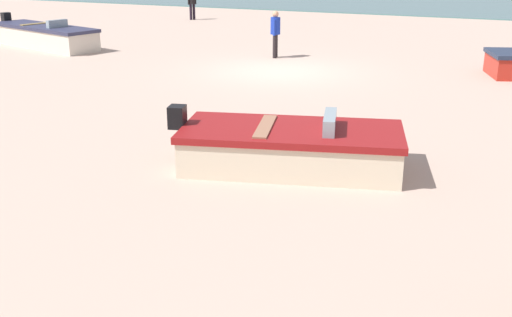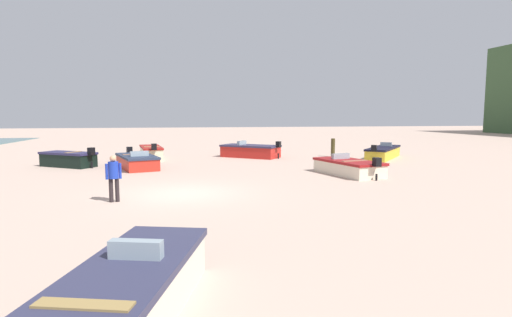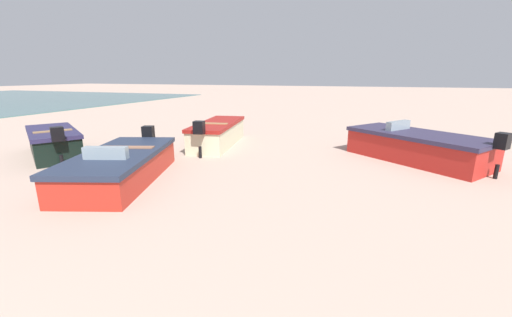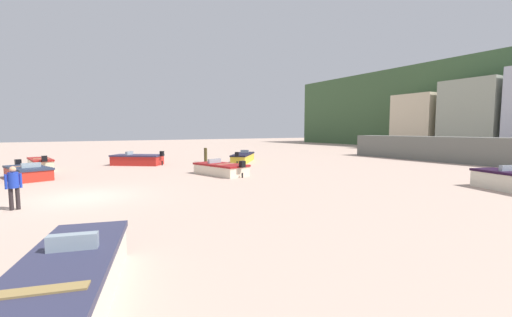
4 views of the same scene
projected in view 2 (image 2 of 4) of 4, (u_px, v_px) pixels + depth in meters
The scene contains 10 objects.
ground_plane at pixel (182, 194), 15.43m from camera, with size 160.00×160.00×0.00m, color tan.
boat_black_0 at pixel (69, 159), 23.31m from camera, with size 2.94×3.49×1.17m.
boat_cream_1 at pixel (110, 313), 5.27m from camera, with size 5.55×2.80×1.15m.
boat_red_2 at pixel (137, 161), 22.68m from camera, with size 4.24×2.82×1.06m.
boat_cream_3 at pixel (151, 153), 27.25m from camera, with size 4.13×1.87×1.19m.
boat_yellow_4 at pixel (383, 153), 27.70m from camera, with size 4.88×4.37×1.10m.
boat_cream_5 at pixel (348, 167), 20.25m from camera, with size 4.23×2.69×1.05m.
boat_red_6 at pixel (250, 151), 28.44m from camera, with size 3.88×4.31×1.19m.
mooring_post_near_water at pixel (333, 148), 28.74m from camera, with size 0.28×0.28×1.31m, color #3D351A.
beach_walker_foreground at pixel (114, 175), 13.86m from camera, with size 0.40×0.54×1.62m.
Camera 2 is at (15.46, 0.09, 3.01)m, focal length 28.32 mm.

